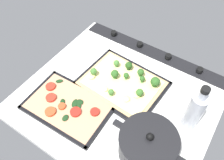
% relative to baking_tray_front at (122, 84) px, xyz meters
% --- Properties ---
extents(ground_plane, '(0.74, 0.67, 0.03)m').
position_rel_baking_tray_front_xyz_m(ground_plane, '(-0.02, 0.05, -0.02)').
color(ground_plane, silver).
extents(stove_control_panel, '(0.71, 0.07, 0.03)m').
position_rel_baking_tray_front_xyz_m(stove_control_panel, '(-0.02, -0.24, 0.00)').
color(stove_control_panel, black).
rests_on(stove_control_panel, ground_plane).
extents(baking_tray_front, '(0.35, 0.28, 0.01)m').
position_rel_baking_tray_front_xyz_m(baking_tray_front, '(0.00, 0.00, 0.00)').
color(baking_tray_front, black).
rests_on(baking_tray_front, ground_plane).
extents(broccoli_pizza, '(0.32, 0.25, 0.06)m').
position_rel_baking_tray_front_xyz_m(broccoli_pizza, '(-0.00, -0.00, 0.01)').
color(broccoli_pizza, tan).
rests_on(broccoli_pizza, baking_tray_front).
extents(baking_tray_back, '(0.33, 0.23, 0.01)m').
position_rel_baking_tray_front_xyz_m(baking_tray_back, '(0.11, 0.21, 0.00)').
color(baking_tray_back, black).
rests_on(baking_tray_back, ground_plane).
extents(veggie_pizza_back, '(0.31, 0.20, 0.02)m').
position_rel_baking_tray_front_xyz_m(veggie_pizza_back, '(0.12, 0.21, 0.01)').
color(veggie_pizza_back, tan).
rests_on(veggie_pizza_back, baking_tray_back).
extents(cooking_pot, '(0.26, 0.19, 0.13)m').
position_rel_baking_tray_front_xyz_m(cooking_pot, '(-0.22, 0.20, 0.05)').
color(cooking_pot, black).
rests_on(cooking_pot, ground_plane).
extents(oil_bottle, '(0.06, 0.06, 0.21)m').
position_rel_baking_tray_front_xyz_m(oil_bottle, '(-0.30, 0.02, 0.08)').
color(oil_bottle, '#B7BCC6').
rests_on(oil_bottle, ground_plane).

